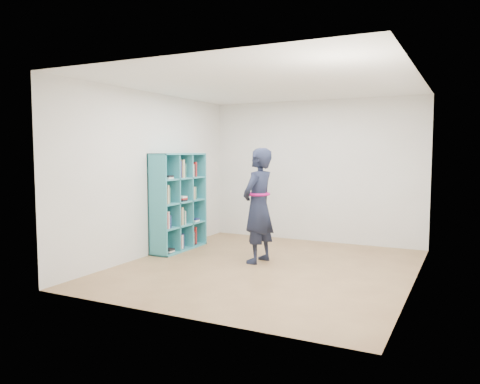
% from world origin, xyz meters
% --- Properties ---
extents(floor, '(4.50, 4.50, 0.00)m').
position_xyz_m(floor, '(0.00, 0.00, 0.00)').
color(floor, brown).
rests_on(floor, ground).
extents(ceiling, '(4.50, 4.50, 0.00)m').
position_xyz_m(ceiling, '(0.00, 0.00, 2.60)').
color(ceiling, white).
rests_on(ceiling, wall_back).
extents(wall_left, '(0.02, 4.50, 2.60)m').
position_xyz_m(wall_left, '(-2.00, 0.00, 1.30)').
color(wall_left, beige).
rests_on(wall_left, floor).
extents(wall_right, '(0.02, 4.50, 2.60)m').
position_xyz_m(wall_right, '(2.00, 0.00, 1.30)').
color(wall_right, beige).
rests_on(wall_right, floor).
extents(wall_back, '(4.00, 0.02, 2.60)m').
position_xyz_m(wall_back, '(0.00, 2.25, 1.30)').
color(wall_back, beige).
rests_on(wall_back, floor).
extents(wall_front, '(4.00, 0.02, 2.60)m').
position_xyz_m(wall_front, '(0.00, -2.25, 1.30)').
color(wall_front, beige).
rests_on(wall_front, floor).
extents(bookshelf, '(0.36, 1.23, 1.64)m').
position_xyz_m(bookshelf, '(-1.84, 0.46, 0.80)').
color(bookshelf, teal).
rests_on(bookshelf, floor).
extents(person, '(0.49, 0.68, 1.72)m').
position_xyz_m(person, '(-0.23, 0.24, 0.86)').
color(person, black).
rests_on(person, floor).
extents(smartphone, '(0.02, 0.11, 0.15)m').
position_xyz_m(smartphone, '(-0.36, 0.35, 0.97)').
color(smartphone, silver).
rests_on(smartphone, person).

